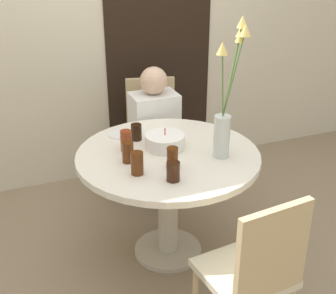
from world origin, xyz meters
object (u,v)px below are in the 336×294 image
Objects in this scene: flower_vase at (227,106)px; drink_glass_0 at (126,141)px; chair_far_back at (152,130)px; chair_right_flank at (255,269)px; drink_glass_4 at (172,157)px; drink_glass_2 at (137,163)px; drink_glass_1 at (128,152)px; drink_glass_5 at (173,171)px; birthday_cake at (165,141)px; person_guest at (155,139)px; drink_glass_3 at (136,132)px; side_plate at (121,134)px.

flower_vase reaches higher than drink_glass_0.
chair_far_back reaches higher than drink_glass_0.
chair_right_flank is 0.92m from flower_vase.
drink_glass_2 is at bearing -177.51° from drink_glass_4.
drink_glass_0 is at bearing 76.85° from drink_glass_1.
drink_glass_1 is (-0.55, 0.13, -0.26)m from flower_vase.
drink_glass_0 is 0.98× the size of drink_glass_2.
drink_glass_2 is 1.20× the size of drink_glass_5.
person_guest is at bearing 75.91° from birthday_cake.
drink_glass_1 is at bearing -120.36° from person_guest.
person_guest reaches higher than drink_glass_0.
chair_far_back is 1.15m from flower_vase.
drink_glass_1 reaches higher than drink_glass_4.
drink_glass_1 is at bearing -103.15° from drink_glass_0.
drink_glass_3 is (0.11, 0.12, -0.01)m from drink_glass_0.
side_plate is at bearing 123.37° from drink_glass_3.
drink_glass_3 is 0.97× the size of drink_glass_5.
birthday_cake is (-0.19, -0.78, 0.27)m from chair_far_back.
drink_glass_3 is at bearing 100.04° from drink_glass_4.
chair_far_back is 0.67m from side_plate.
person_guest is at bearing -90.00° from chair_far_back.
drink_glass_1 is (-0.07, -0.39, 0.06)m from side_plate.
drink_glass_3 is (-0.41, 0.41, -0.26)m from flower_vase.
side_plate is 0.15× the size of person_guest.
side_plate is 1.27× the size of drink_glass_0.
flower_vase reaches higher than drink_glass_3.
drink_glass_5 is (0.09, -0.68, 0.05)m from side_plate.
chair_right_flank is at bearing -63.47° from drink_glass_2.
birthday_cake reaches higher than drink_glass_4.
drink_glass_0 is at bearing -124.24° from person_guest.
drink_glass_4 is at bearing -101.68° from birthday_cake.
drink_glass_1 is 1.17× the size of drink_glass_3.
chair_right_flank is 1.12× the size of flower_vase.
drink_glass_4 is 1.08× the size of drink_glass_5.
drink_glass_1 is at bearing -116.99° from drink_glass_3.
chair_right_flank is at bearing -79.11° from drink_glass_4.
drink_glass_0 reaches higher than drink_glass_4.
drink_glass_4 is 0.16m from drink_glass_5.
drink_glass_5 is at bearing -74.58° from drink_glass_0.
birthday_cake is at bearing 74.81° from drink_glass_5.
drink_glass_0 reaches higher than side_plate.
drink_glass_1 is at bearing -104.25° from chair_far_back.
birthday_cake is 0.70m from person_guest.
chair_right_flank is 3.71× the size of birthday_cake.
drink_glass_2 is 1.11× the size of drink_glass_4.
chair_right_flank is at bearing -79.43° from drink_glass_3.
chair_far_back is 1.09m from drink_glass_4.
drink_glass_4 reaches higher than side_plate.
flower_vase reaches higher than drink_glass_4.
chair_right_flank is at bearing -92.60° from person_guest.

